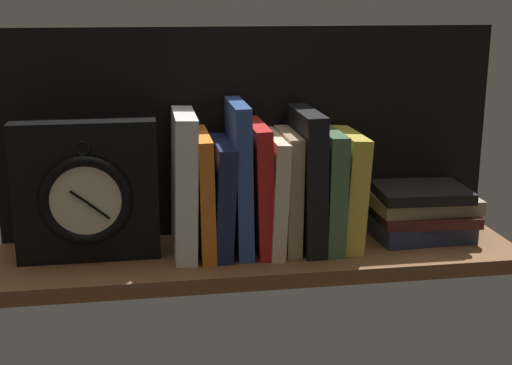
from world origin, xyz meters
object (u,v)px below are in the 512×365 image
book_yellow_seinlanguage (346,188)px  book_white_catcher (184,183)px  book_orange_pandolfini (204,193)px  framed_clock (87,192)px  book_black_skeptic (307,179)px  book_tan_shortstories (288,190)px  book_green_romantic (326,187)px  book_red_requiem (256,187)px  book_blue_modern (239,177)px  book_stack_side (422,211)px  book_cream_twain (272,192)px  book_navy_bierce (221,196)px

book_yellow_seinlanguage → book_white_catcher: bearing=180.0°
book_orange_pandolfini → framed_clock: bearing=-176.2°
book_black_skeptic → book_yellow_seinlanguage: 7.24cm
book_tan_shortstories → book_green_romantic: size_ratio=0.98×
book_red_requiem → book_green_romantic: 12.14cm
book_blue_modern → book_yellow_seinlanguage: size_ratio=1.29×
book_white_catcher → book_stack_side: size_ratio=1.29×
book_orange_pandolfini → book_black_skeptic: size_ratio=0.86×
book_cream_twain → framed_clock: bearing=-177.7°
book_white_catcher → book_cream_twain: book_white_catcher is taller
book_red_requiem → framed_clock: (-27.53, -1.24, 0.56)cm
framed_clock → book_blue_modern: bearing=2.9°
book_yellow_seinlanguage → book_blue_modern: bearing=180.0°
book_green_romantic → book_yellow_seinlanguage: size_ratio=1.04×
book_orange_pandolfini → book_navy_bierce: (2.91, 0.00, -0.74)cm
book_blue_modern → book_red_requiem: size_ratio=1.17×
book_red_requiem → book_tan_shortstories: 5.47cm
book_white_catcher → framed_clock: book_white_catcher is taller
book_blue_modern → book_green_romantic: (14.99, 0.00, -2.44)cm
book_cream_twain → book_yellow_seinlanguage: (12.84, 0.00, 0.02)cm
book_yellow_seinlanguage → framed_clock: framed_clock is taller
book_tan_shortstories → book_white_catcher: bearing=180.0°
book_green_romantic → book_white_catcher: bearing=180.0°
book_orange_pandolfini → book_cream_twain: book_orange_pandolfini is taller
book_white_catcher → book_blue_modern: (9.12, 0.00, 0.75)cm
book_orange_pandolfini → book_cream_twain: bearing=0.0°
book_black_skeptic → book_green_romantic: bearing=0.0°
framed_clock → book_stack_side: 57.78cm
book_tan_shortstories → framed_clock: bearing=-177.8°
book_green_romantic → book_tan_shortstories: bearing=180.0°
book_white_catcher → book_black_skeptic: bearing=0.0°
book_tan_shortstories → book_yellow_seinlanguage: bearing=0.0°
book_black_skeptic → book_yellow_seinlanguage: bearing=0.0°
book_red_requiem → book_yellow_seinlanguage: book_red_requiem is taller
book_blue_modern → book_navy_bierce: bearing=180.0°
book_blue_modern → book_tan_shortstories: size_ratio=1.26×
book_navy_bierce → book_green_romantic: bearing=0.0°
book_white_catcher → framed_clock: bearing=-175.4°
framed_clock → book_red_requiem: bearing=2.6°
book_blue_modern → book_green_romantic: book_blue_modern is taller
book_orange_pandolfini → book_red_requiem: book_red_requiem is taller
book_navy_bierce → book_green_romantic: size_ratio=0.92×
book_navy_bierce → book_black_skeptic: book_black_skeptic is taller
book_tan_shortstories → framed_clock: framed_clock is taller
book_navy_bierce → book_blue_modern: 4.41cm
book_blue_modern → framed_clock: bearing=-177.1°
book_stack_side → book_navy_bierce: bearing=-179.3°
book_red_requiem → book_cream_twain: book_red_requiem is taller
book_black_skeptic → book_stack_side: size_ratio=1.28×
book_tan_shortstories → book_stack_side: 24.99cm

